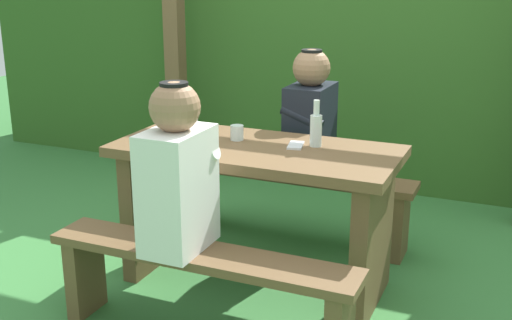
{
  "coord_description": "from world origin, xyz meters",
  "views": [
    {
      "loc": [
        1.21,
        -2.8,
        1.59
      ],
      "look_at": [
        0.0,
        0.0,
        0.67
      ],
      "focal_mm": 45.39,
      "sensor_mm": 36.0,
      "label": 1
    }
  ],
  "objects": [
    {
      "name": "bottle_right",
      "position": [
        0.27,
        0.12,
        0.83
      ],
      "size": [
        0.06,
        0.06,
        0.23
      ],
      "color": "silver",
      "rests_on": "picnic_table"
    },
    {
      "name": "picnic_table",
      "position": [
        0.0,
        0.0,
        0.5
      ],
      "size": [
        1.4,
        0.64,
        0.74
      ],
      "color": "brown",
      "rests_on": "ground_plane"
    },
    {
      "name": "hedge_backdrop",
      "position": [
        0.0,
        2.15,
        0.84
      ],
      "size": [
        6.4,
        0.97,
        1.69
      ],
      "primitive_type": "cube",
      "color": "#315C21",
      "rests_on": "ground_plane"
    },
    {
      "name": "person_black_coat",
      "position": [
        0.08,
        0.59,
        0.76
      ],
      "size": [
        0.25,
        0.35,
        0.72
      ],
      "color": "black",
      "rests_on": "bench_far"
    },
    {
      "name": "person_white_shirt",
      "position": [
        -0.1,
        -0.59,
        0.76
      ],
      "size": [
        0.25,
        0.35,
        0.72
      ],
      "color": "white",
      "rests_on": "bench_near"
    },
    {
      "name": "drinking_glass",
      "position": [
        -0.14,
        0.07,
        0.77
      ],
      "size": [
        0.07,
        0.07,
        0.08
      ],
      "primitive_type": "cylinder",
      "color": "silver",
      "rests_on": "picnic_table"
    },
    {
      "name": "bench_far",
      "position": [
        0.0,
        0.59,
        0.31
      ],
      "size": [
        1.4,
        0.24,
        0.43
      ],
      "color": "brown",
      "rests_on": "ground_plane"
    },
    {
      "name": "pergola_post_left",
      "position": [
        -1.26,
        1.39,
        1.04
      ],
      "size": [
        0.12,
        0.12,
        2.08
      ],
      "primitive_type": "cube",
      "color": "brown",
      "rests_on": "ground_plane"
    },
    {
      "name": "bench_near",
      "position": [
        0.0,
        -0.59,
        0.31
      ],
      "size": [
        1.4,
        0.24,
        0.43
      ],
      "color": "brown",
      "rests_on": "ground_plane"
    },
    {
      "name": "cell_phone",
      "position": [
        0.18,
        0.08,
        0.74
      ],
      "size": [
        0.1,
        0.15,
        0.01
      ],
      "primitive_type": "cube",
      "rotation": [
        0.0,
        0.0,
        0.21
      ],
      "color": "silver",
      "rests_on": "picnic_table"
    },
    {
      "name": "ground_plane",
      "position": [
        0.0,
        0.0,
        0.0
      ],
      "size": [
        12.0,
        12.0,
        0.0
      ],
      "primitive_type": "plane",
      "color": "#39793A"
    },
    {
      "name": "bottle_left",
      "position": [
        -0.35,
        -0.01,
        0.84
      ],
      "size": [
        0.06,
        0.06,
        0.25
      ],
      "color": "silver",
      "rests_on": "picnic_table"
    }
  ]
}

